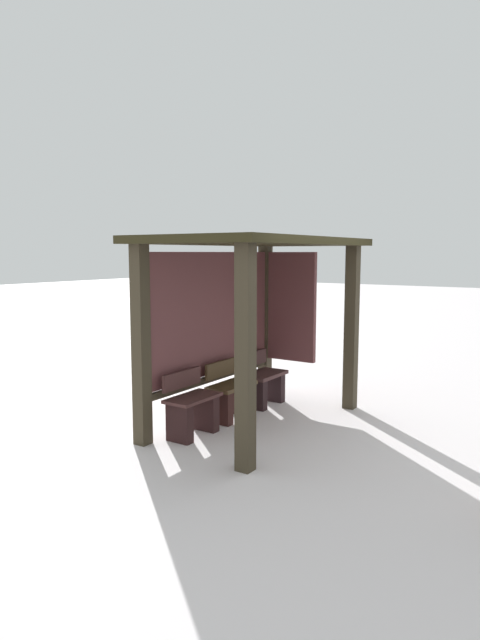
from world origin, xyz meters
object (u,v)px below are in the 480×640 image
Objects in this scene: bench_left_inside at (192,409)px; bench_center_inside at (231,395)px; bench_right_inside at (263,383)px; bus_shelter at (247,288)px.

bench_center_inside is (0.79, -0.00, -0.00)m from bench_left_inside.
bench_left_inside reaches higher than bench_center_inside.
bench_left_inside is at bearing 180.00° from bench_right_inside.
bus_shelter is at bearing -11.16° from bench_left_inside.
bench_right_inside is at bearing 14.72° from bus_shelter.
bus_shelter is 1.65m from bench_left_inside.
bench_right_inside is at bearing 0.03° from bench_center_inside.
bench_left_inside is 1.58m from bench_right_inside.
bench_right_inside is (0.68, 0.18, -1.37)m from bus_shelter.
bench_left_inside is at bearing 168.84° from bus_shelter.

